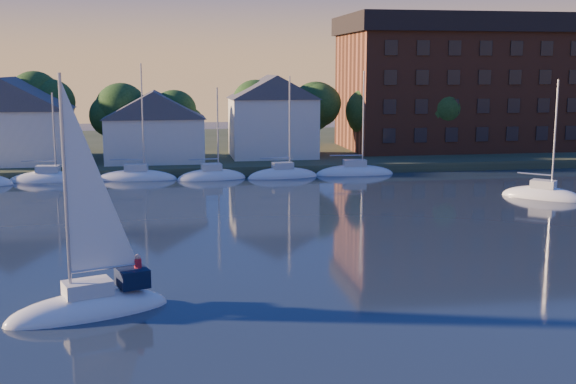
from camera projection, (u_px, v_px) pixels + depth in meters
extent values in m
plane|color=black|center=(289.00, 360.00, 29.19)|extent=(260.00, 260.00, 0.00)
cube|color=#313D23|center=(200.00, 151.00, 102.07)|extent=(160.00, 50.00, 2.00)
cube|color=brown|center=(210.00, 175.00, 79.72)|extent=(120.00, 3.00, 1.00)
cube|color=white|center=(11.00, 136.00, 81.27)|extent=(13.00, 9.00, 6.00)
cube|color=white|center=(155.00, 139.00, 83.00)|extent=(11.00, 8.00, 5.00)
cube|color=white|center=(273.00, 128.00, 87.06)|extent=(10.00, 8.00, 7.00)
cube|color=brown|center=(458.00, 92.00, 96.46)|extent=(30.00, 16.00, 15.00)
cube|color=black|center=(461.00, 25.00, 94.98)|extent=(31.00, 17.00, 2.40)
cylinder|color=#372219|center=(55.00, 142.00, 87.00)|extent=(0.50, 0.50, 3.50)
sphere|color=#183513|center=(53.00, 105.00, 86.24)|extent=(5.40, 5.40, 5.40)
cylinder|color=#372219|center=(123.00, 141.00, 88.30)|extent=(0.50, 0.50, 3.50)
sphere|color=#183513|center=(121.00, 105.00, 87.55)|extent=(5.40, 5.40, 5.40)
cylinder|color=#372219|center=(188.00, 140.00, 89.61)|extent=(0.50, 0.50, 3.50)
sphere|color=#183513|center=(188.00, 104.00, 88.85)|extent=(5.40, 5.40, 5.40)
cylinder|color=#372219|center=(252.00, 139.00, 90.92)|extent=(0.50, 0.50, 3.50)
sphere|color=#183513|center=(252.00, 104.00, 90.16)|extent=(5.40, 5.40, 5.40)
cylinder|color=#372219|center=(314.00, 138.00, 92.23)|extent=(0.50, 0.50, 3.50)
sphere|color=#183513|center=(315.00, 103.00, 91.47)|extent=(5.40, 5.40, 5.40)
cylinder|color=#372219|center=(375.00, 137.00, 93.54)|extent=(0.50, 0.50, 3.50)
sphere|color=#183513|center=(376.00, 103.00, 92.78)|extent=(5.40, 5.40, 5.40)
cylinder|color=#372219|center=(434.00, 136.00, 94.85)|extent=(0.50, 0.50, 3.50)
sphere|color=#183513|center=(435.00, 102.00, 94.09)|extent=(5.40, 5.40, 5.40)
cylinder|color=#372219|center=(491.00, 135.00, 96.15)|extent=(0.50, 0.50, 3.50)
sphere|color=#183513|center=(492.00, 102.00, 95.40)|extent=(5.40, 5.40, 5.40)
cylinder|color=#372219|center=(546.00, 134.00, 97.46)|extent=(0.50, 0.50, 3.50)
sphere|color=#183513|center=(548.00, 101.00, 96.70)|extent=(5.40, 5.40, 5.40)
ellipsoid|color=white|center=(56.00, 182.00, 74.19)|extent=(7.50, 2.40, 2.20)
cube|color=silver|center=(56.00, 170.00, 73.97)|extent=(2.10, 1.32, 0.70)
cylinder|color=#A5A8AD|center=(61.00, 125.00, 73.30)|extent=(0.16, 0.16, 10.00)
cylinder|color=#A5A8AD|center=(47.00, 162.00, 73.69)|extent=(3.15, 0.12, 0.12)
ellipsoid|color=white|center=(136.00, 180.00, 75.50)|extent=(7.50, 2.40, 2.20)
cube|color=silver|center=(135.00, 168.00, 75.27)|extent=(2.10, 1.32, 0.70)
cylinder|color=#A5A8AD|center=(141.00, 124.00, 74.60)|extent=(0.16, 0.16, 10.00)
cylinder|color=#A5A8AD|center=(127.00, 160.00, 74.99)|extent=(3.15, 0.12, 0.12)
ellipsoid|color=white|center=(212.00, 179.00, 76.80)|extent=(7.50, 2.40, 2.20)
cube|color=silver|center=(212.00, 166.00, 76.58)|extent=(2.10, 1.32, 0.70)
cylinder|color=#A5A8AD|center=(218.00, 123.00, 75.91)|extent=(0.16, 0.16, 10.00)
cylinder|color=#A5A8AD|center=(204.00, 159.00, 76.30)|extent=(3.15, 0.12, 0.12)
ellipsoid|color=white|center=(286.00, 177.00, 78.11)|extent=(7.50, 2.40, 2.20)
cube|color=silver|center=(286.00, 165.00, 77.89)|extent=(2.10, 1.32, 0.70)
cylinder|color=#A5A8AD|center=(293.00, 122.00, 77.22)|extent=(0.16, 0.16, 10.00)
cylinder|color=#A5A8AD|center=(279.00, 157.00, 77.61)|extent=(3.15, 0.12, 0.12)
ellipsoid|color=white|center=(358.00, 175.00, 79.42)|extent=(7.50, 2.40, 2.20)
cube|color=silver|center=(358.00, 163.00, 79.20)|extent=(2.10, 1.32, 0.70)
cylinder|color=#A5A8AD|center=(365.00, 121.00, 78.53)|extent=(0.16, 0.16, 10.00)
cylinder|color=#A5A8AD|center=(351.00, 156.00, 78.92)|extent=(3.15, 0.12, 0.12)
ellipsoid|color=white|center=(89.00, 314.00, 34.62)|extent=(8.27, 5.07, 2.20)
cube|color=silver|center=(88.00, 288.00, 34.40)|extent=(2.55, 2.06, 0.70)
cylinder|color=#A5A8AD|center=(65.00, 188.00, 33.18)|extent=(0.16, 0.16, 10.51)
cylinder|color=#A5A8AD|center=(105.00, 268.00, 34.67)|extent=(3.15, 1.24, 0.12)
cube|color=black|center=(132.00, 277.00, 35.43)|extent=(1.83, 1.91, 0.90)
ellipsoid|color=white|center=(542.00, 198.00, 65.29)|extent=(7.11, 6.89, 2.20)
cube|color=silver|center=(543.00, 184.00, 65.07)|extent=(2.45, 2.42, 0.70)
cylinder|color=#A5A8AD|center=(555.00, 135.00, 63.90)|extent=(0.16, 0.16, 9.68)
cylinder|color=#A5A8AD|center=(535.00, 174.00, 65.37)|extent=(2.35, 2.21, 0.12)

